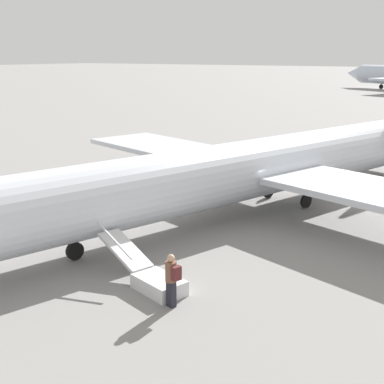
# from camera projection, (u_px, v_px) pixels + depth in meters

# --- Properties ---
(ground_plane) EXTENTS (600.00, 600.00, 0.00)m
(ground_plane) POSITION_uv_depth(u_px,v_px,m) (248.00, 213.00, 26.60)
(ground_plane) COLOR gray
(airplane_main) EXTENTS (35.64, 27.78, 7.52)m
(airplane_main) POSITION_uv_depth(u_px,v_px,m) (264.00, 166.00, 26.71)
(airplane_main) COLOR silver
(airplane_main) RESTS_ON ground
(boarding_stairs) EXTENTS (2.10, 4.14, 1.82)m
(boarding_stairs) POSITION_uv_depth(u_px,v_px,m) (151.00, 277.00, 18.03)
(boarding_stairs) COLOR silver
(boarding_stairs) RESTS_ON ground
(passenger) EXTENTS (0.42, 0.56, 1.74)m
(passenger) POSITION_uv_depth(u_px,v_px,m) (172.00, 277.00, 16.50)
(passenger) COLOR #23232D
(passenger) RESTS_ON ground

